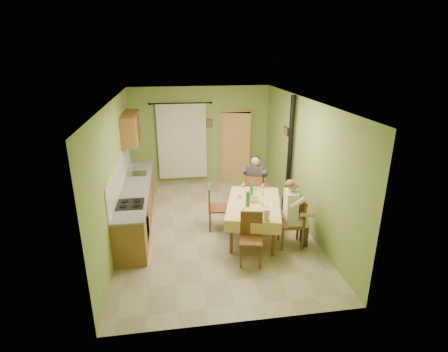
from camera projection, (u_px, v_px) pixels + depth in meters
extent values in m
cube|color=tan|center=(214.00, 226.00, 7.89)|extent=(4.00, 6.00, 0.01)
cube|color=#8AA957|center=(201.00, 135.00, 10.21)|extent=(4.00, 0.04, 2.80)
cube|color=#8AA957|center=(240.00, 238.00, 4.63)|extent=(4.00, 0.04, 2.80)
cube|color=#8AA957|center=(116.00, 172.00, 7.14)|extent=(0.04, 6.00, 2.80)
cube|color=#8AA957|center=(303.00, 163.00, 7.70)|extent=(0.04, 6.00, 2.80)
cube|color=white|center=(212.00, 100.00, 6.94)|extent=(4.00, 6.00, 0.04)
cube|color=brown|center=(137.00, 205.00, 7.88)|extent=(0.60, 3.60, 0.88)
cube|color=gray|center=(135.00, 187.00, 7.72)|extent=(0.64, 3.64, 0.04)
cube|color=white|center=(120.00, 173.00, 7.57)|extent=(0.02, 3.60, 0.66)
cube|color=silver|center=(138.00, 174.00, 8.46)|extent=(0.42, 0.42, 0.03)
cube|color=black|center=(130.00, 204.00, 6.78)|extent=(0.52, 0.56, 0.02)
cube|color=black|center=(148.00, 225.00, 6.99)|extent=(0.01, 0.55, 0.55)
cube|color=brown|center=(131.00, 128.00, 8.56)|extent=(0.35, 1.40, 0.70)
cylinder|color=black|center=(181.00, 103.00, 9.70)|extent=(1.70, 0.04, 0.04)
cube|color=silver|center=(182.00, 142.00, 10.09)|extent=(1.40, 0.06, 2.20)
cube|color=black|center=(236.00, 146.00, 10.47)|extent=(0.84, 0.03, 2.06)
cube|color=tan|center=(221.00, 147.00, 10.39)|extent=(0.06, 0.06, 2.12)
cube|color=tan|center=(251.00, 146.00, 10.52)|extent=(0.06, 0.06, 2.12)
cube|color=tan|center=(236.00, 111.00, 10.09)|extent=(0.96, 0.06, 0.06)
cube|color=tan|center=(236.00, 148.00, 10.35)|extent=(0.80, 0.25, 2.04)
cube|color=#F1C97B|center=(254.00, 203.00, 7.26)|extent=(1.48, 1.99, 0.04)
cube|color=#F1C97B|center=(252.00, 228.00, 6.47)|extent=(1.03, 0.28, 0.22)
cube|color=#F1C97B|center=(255.00, 192.00, 8.14)|extent=(1.03, 0.28, 0.22)
cube|color=#F1C97B|center=(228.00, 207.00, 7.35)|extent=(0.46, 1.73, 0.22)
cube|color=#F1C97B|center=(279.00, 209.00, 7.25)|extent=(0.46, 1.73, 0.22)
cylinder|color=white|center=(255.00, 190.00, 7.87)|extent=(0.25, 0.25, 0.02)
ellipsoid|color=#CC7233|center=(255.00, 189.00, 7.87)|extent=(0.12, 0.12, 0.05)
cylinder|color=white|center=(253.00, 214.00, 6.73)|extent=(0.25, 0.25, 0.02)
ellipsoid|color=#CC7233|center=(253.00, 213.00, 6.72)|extent=(0.12, 0.12, 0.05)
cylinder|color=white|center=(267.00, 210.00, 6.91)|extent=(0.25, 0.25, 0.02)
ellipsoid|color=#CC7233|center=(267.00, 209.00, 6.90)|extent=(0.12, 0.12, 0.05)
cylinder|color=white|center=(240.00, 197.00, 7.49)|extent=(0.25, 0.25, 0.02)
ellipsoid|color=#CC7233|center=(240.00, 196.00, 7.48)|extent=(0.12, 0.12, 0.05)
cylinder|color=#FFC345|center=(254.00, 200.00, 7.29)|extent=(0.26, 0.26, 0.08)
cylinder|color=white|center=(253.00, 214.00, 6.74)|extent=(0.28, 0.28, 0.02)
cube|color=tan|center=(253.00, 212.00, 6.74)|extent=(0.06, 0.04, 0.03)
cube|color=tan|center=(254.00, 212.00, 6.75)|extent=(0.07, 0.06, 0.03)
cube|color=tan|center=(253.00, 212.00, 6.74)|extent=(0.07, 0.06, 0.03)
cube|color=tan|center=(253.00, 213.00, 6.74)|extent=(0.06, 0.05, 0.03)
cylinder|color=silver|center=(262.00, 204.00, 7.06)|extent=(0.07, 0.07, 0.10)
cylinder|color=silver|center=(262.00, 195.00, 7.52)|extent=(0.07, 0.07, 0.10)
cylinder|color=white|center=(267.00, 215.00, 6.44)|extent=(0.11, 0.11, 0.22)
cylinder|color=silver|center=(267.00, 213.00, 6.43)|extent=(0.02, 0.02, 0.30)
cube|color=brown|center=(254.00, 194.00, 8.41)|extent=(0.55, 0.55, 0.04)
cube|color=brown|center=(253.00, 187.00, 8.15)|extent=(0.40, 0.20, 0.48)
cube|color=brown|center=(251.00, 240.00, 6.36)|extent=(0.49, 0.49, 0.04)
cube|color=brown|center=(251.00, 223.00, 6.45)|extent=(0.41, 0.13, 0.47)
cube|color=brown|center=(291.00, 224.00, 6.96)|extent=(0.50, 0.50, 0.04)
cube|color=brown|center=(302.00, 211.00, 6.87)|extent=(0.09, 0.46, 0.52)
cube|color=brown|center=(219.00, 208.00, 7.64)|extent=(0.49, 0.49, 0.04)
cube|color=brown|center=(209.00, 197.00, 7.54)|extent=(0.09, 0.45, 0.51)
cube|color=#38333D|center=(254.00, 192.00, 8.29)|extent=(0.49, 0.51, 0.16)
cube|color=#38333D|center=(255.00, 177.00, 8.29)|extent=(0.45, 0.36, 0.54)
sphere|color=tan|center=(255.00, 161.00, 8.15)|extent=(0.21, 0.21, 0.21)
ellipsoid|color=black|center=(256.00, 159.00, 8.17)|extent=(0.21, 0.21, 0.16)
cube|color=white|center=(296.00, 220.00, 6.94)|extent=(0.44, 0.40, 0.16)
cube|color=white|center=(291.00, 204.00, 6.81)|extent=(0.26, 0.42, 0.54)
sphere|color=tan|center=(293.00, 186.00, 6.68)|extent=(0.21, 0.21, 0.21)
ellipsoid|color=olive|center=(291.00, 184.00, 6.67)|extent=(0.21, 0.21, 0.16)
cylinder|color=black|center=(290.00, 155.00, 8.24)|extent=(0.12, 0.12, 2.80)
cylinder|color=black|center=(287.00, 204.00, 8.67)|extent=(0.24, 0.24, 0.30)
cube|color=black|center=(209.00, 123.00, 10.10)|extent=(0.19, 0.03, 0.23)
cube|color=brown|center=(286.00, 131.00, 8.66)|extent=(0.03, 0.31, 0.21)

